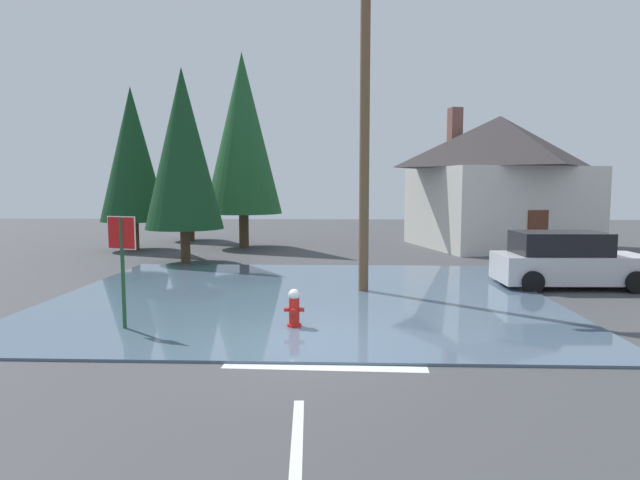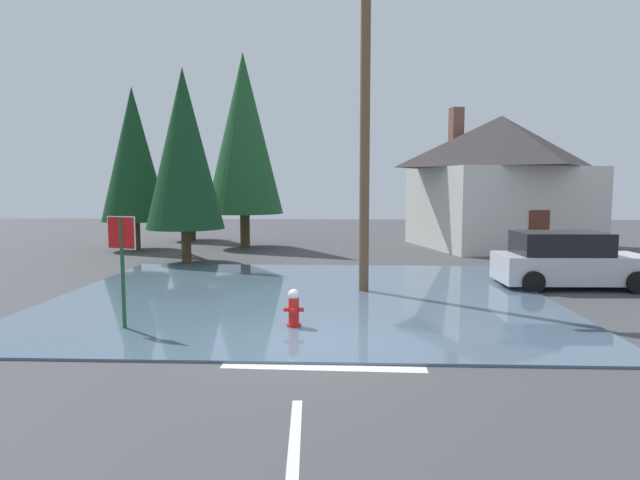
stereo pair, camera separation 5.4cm
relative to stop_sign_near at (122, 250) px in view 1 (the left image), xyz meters
name	(u,v)px [view 1 (the left image)]	position (x,y,z in m)	size (l,w,h in m)	color
ground_plane	(306,348)	(3.89, -0.93, -1.77)	(80.00, 80.00, 0.10)	#424244
flood_puddle	(302,296)	(3.50, 3.64, -1.69)	(13.26, 11.38, 0.05)	#4C6075
lane_stop_bar	(324,368)	(4.29, -2.19, -1.72)	(3.47, 0.30, 0.01)	silver
lane_center_stripe	(297,447)	(4.06, -4.97, -1.72)	(2.76, 0.14, 0.01)	silver
stop_sign_near	(122,250)	(0.00, 0.00, 0.00)	(0.67, 0.22, 2.42)	#1E4C28
fire_hydrant	(294,309)	(3.57, 0.30, -1.30)	(0.43, 0.37, 0.86)	red
utility_pole	(365,122)	(5.22, 4.32, 3.12)	(1.60, 0.28, 9.31)	brown
house	(498,179)	(12.46, 16.46, 1.67)	(9.46, 9.07, 7.05)	beige
parked_car	(567,261)	(11.40, 5.39, -0.92)	(4.37, 2.17, 1.68)	silver
pine_tree_tall_left	(243,134)	(-0.26, 15.52, 3.88)	(3.81, 3.81, 9.52)	#4C3823
pine_tree_mid_left	(132,155)	(-5.32, 14.35, 2.82)	(3.09, 3.09, 7.72)	#4C3823
pine_tree_short_left	(183,149)	(-1.61, 10.03, 2.77)	(3.05, 3.05, 7.64)	#4C3823
pine_tree_far_center	(190,164)	(-3.88, 18.93, 2.59)	(2.93, 2.93, 7.33)	#4C3823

